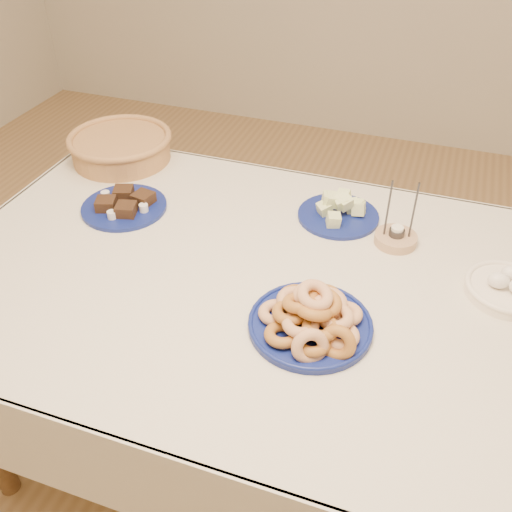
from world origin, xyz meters
name	(u,v)px	position (x,y,z in m)	size (l,w,h in m)	color
ground	(261,447)	(0.00, 0.00, 0.00)	(5.00, 5.00, 0.00)	#957046
dining_table	(262,306)	(0.00, 0.00, 0.64)	(1.71, 1.11, 0.75)	brown
donut_platter	(312,318)	(0.17, -0.15, 0.79)	(0.37, 0.37, 0.13)	navy
melon_plate	(340,211)	(0.13, 0.33, 0.77)	(0.31, 0.31, 0.08)	navy
brownie_plate	(124,205)	(-0.49, 0.16, 0.76)	(0.26, 0.26, 0.04)	navy
wicker_basket	(121,146)	(-0.66, 0.44, 0.80)	(0.45, 0.45, 0.09)	olive
candle_holder	(396,238)	(0.30, 0.26, 0.77)	(0.14, 0.14, 0.19)	tan
egg_bowl	(507,288)	(0.59, 0.13, 0.77)	(0.21, 0.21, 0.07)	white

